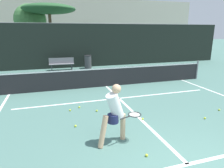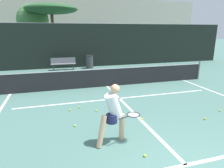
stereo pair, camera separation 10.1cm
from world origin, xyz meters
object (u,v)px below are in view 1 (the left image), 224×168
at_px(courtside_bench, 62,63).
at_px(player_practicing, 115,112).
at_px(parked_car, 71,56).
at_px(trash_bin, 88,62).

bearing_deg(courtside_bench, player_practicing, -82.93).
bearing_deg(parked_car, courtside_bench, -107.99).
distance_m(trash_bin, parked_car, 3.20).
bearing_deg(trash_bin, courtside_bench, -177.00).
xyz_separation_m(courtside_bench, trash_bin, (1.92, 0.10, 0.02)).
bearing_deg(courtside_bench, trash_bin, 6.37).
bearing_deg(player_practicing, parked_car, 69.07).
distance_m(courtside_bench, parked_car, 3.34).
relative_size(courtside_bench, trash_bin, 1.80).
bearing_deg(trash_bin, player_practicing, -96.95).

